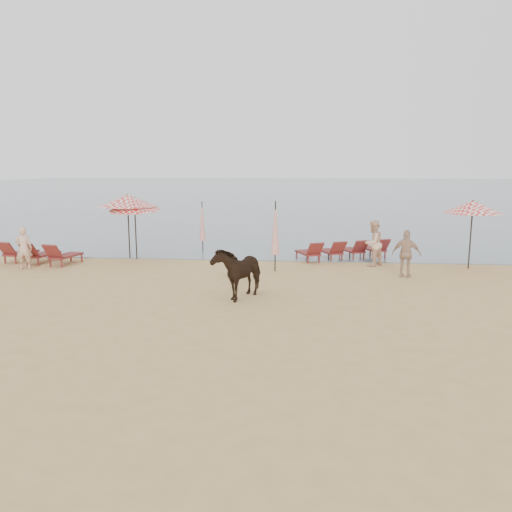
{
  "coord_description": "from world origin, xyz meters",
  "views": [
    {
      "loc": [
        1.32,
        -9.3,
        3.68
      ],
      "look_at": [
        0.0,
        5.0,
        1.1
      ],
      "focal_mm": 35.0,
      "sensor_mm": 36.0,
      "label": 1
    }
  ],
  "objects": [
    {
      "name": "umbrella_closed_left",
      "position": [
        -2.93,
        11.66,
        1.37
      ],
      "size": [
        0.27,
        0.27,
        2.23
      ],
      "rotation": [
        0.0,
        0.0,
        -0.22
      ],
      "color": "black",
      "rests_on": "ground"
    },
    {
      "name": "beachgoer_right_b",
      "position": [
        4.83,
        7.52,
        0.8
      ],
      "size": [
        1.02,
        0.69,
        1.6
      ],
      "primitive_type": "imported",
      "rotation": [
        0.0,
        0.0,
        2.79
      ],
      "color": "tan",
      "rests_on": "ground"
    },
    {
      "name": "beachgoer_left",
      "position": [
        -8.68,
        7.64,
        0.78
      ],
      "size": [
        0.64,
        0.49,
        1.55
      ],
      "primitive_type": "imported",
      "rotation": [
        0.0,
        0.0,
        3.38
      ],
      "color": "tan",
      "rests_on": "ground"
    },
    {
      "name": "umbrella_closed_right",
      "position": [
        0.39,
        8.13,
        1.54
      ],
      "size": [
        0.3,
        0.3,
        2.5
      ],
      "rotation": [
        0.0,
        0.0,
        -0.43
      ],
      "color": "black",
      "rests_on": "ground"
    },
    {
      "name": "beachgoer_right_a",
      "position": [
        3.98,
        9.4,
        0.86
      ],
      "size": [
        1.05,
        1.05,
        1.72
      ],
      "primitive_type": "imported",
      "rotation": [
        0.0,
        0.0,
        3.91
      ],
      "color": "#E0AE8C",
      "rests_on": "ground"
    },
    {
      "name": "sea",
      "position": [
        0.0,
        80.0,
        0.0
      ],
      "size": [
        160.0,
        140.0,
        0.06
      ],
      "primitive_type": "cube",
      "color": "#51606B",
      "rests_on": "ground"
    },
    {
      "name": "lounger_cluster_left",
      "position": [
        -8.69,
        8.67,
        0.41
      ],
      "size": [
        2.99,
        2.14,
        0.6
      ],
      "rotation": [
        0.0,
        0.0,
        -0.21
      ],
      "color": "maroon",
      "rests_on": "ground"
    },
    {
      "name": "umbrella_open_right",
      "position": [
        7.41,
        9.21,
        2.26
      ],
      "size": [
        2.05,
        2.05,
        2.51
      ],
      "rotation": [
        0.0,
        0.0,
        -0.03
      ],
      "color": "black",
      "rests_on": "ground"
    },
    {
      "name": "umbrella_open_left_a",
      "position": [
        -5.63,
        10.1,
        2.35
      ],
      "size": [
        2.29,
        2.29,
        2.61
      ],
      "rotation": [
        0.0,
        0.0,
        -0.34
      ],
      "color": "black",
      "rests_on": "ground"
    },
    {
      "name": "cow",
      "position": [
        -0.45,
        4.46,
        0.75
      ],
      "size": [
        1.46,
        1.95,
        1.5
      ],
      "primitive_type": "imported",
      "rotation": [
        0.0,
        0.0,
        -0.42
      ],
      "color": "black",
      "rests_on": "ground"
    },
    {
      "name": "umbrella_open_left_b",
      "position": [
        -5.3,
        9.99,
        2.22
      ],
      "size": [
        2.01,
        2.05,
        2.56
      ],
      "rotation": [
        0.0,
        0.0,
        -0.04
      ],
      "color": "black",
      "rests_on": "ground"
    },
    {
      "name": "lounger_cluster_right",
      "position": [
        3.0,
        10.67,
        0.39
      ],
      "size": [
        3.84,
        2.82,
        0.56
      ],
      "rotation": [
        0.0,
        0.0,
        0.42
      ],
      "color": "maroon",
      "rests_on": "ground"
    },
    {
      "name": "ground",
      "position": [
        0.0,
        0.0,
        0.0
      ],
      "size": [
        120.0,
        120.0,
        0.0
      ],
      "primitive_type": "plane",
      "color": "tan",
      "rests_on": "ground"
    }
  ]
}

